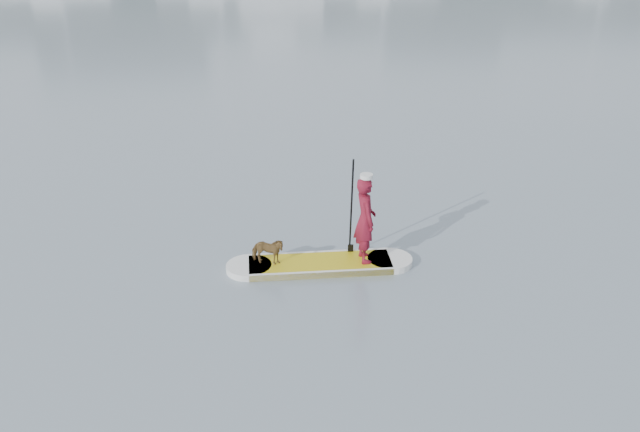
{
  "coord_description": "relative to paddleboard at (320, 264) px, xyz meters",
  "views": [
    {
      "loc": [
        2.79,
        -10.02,
        6.13
      ],
      "look_at": [
        3.54,
        0.98,
        1.0
      ],
      "focal_mm": 40.0,
      "sensor_mm": 36.0,
      "label": 1
    }
  ],
  "objects": [
    {
      "name": "paddler",
      "position": [
        0.78,
        0.02,
        0.83
      ],
      "size": [
        0.45,
        0.61,
        1.55
      ],
      "primitive_type": "imported",
      "rotation": [
        0.0,
        0.0,
        1.71
      ],
      "color": "maroon",
      "rests_on": "paddleboard"
    },
    {
      "name": "dog",
      "position": [
        -0.91,
        -0.03,
        0.31
      ],
      "size": [
        0.64,
        0.41,
        0.5
      ],
      "primitive_type": "imported",
      "rotation": [
        0.0,
        0.0,
        1.32
      ],
      "color": "#52381C",
      "rests_on": "paddleboard"
    },
    {
      "name": "paddleboard",
      "position": [
        0.0,
        0.0,
        0.0
      ],
      "size": [
        3.3,
        0.87,
        0.12
      ],
      "rotation": [
        0.0,
        0.0,
        0.03
      ],
      "color": "gold",
      "rests_on": "ground"
    },
    {
      "name": "paddle",
      "position": [
        0.58,
        0.33,
        0.74
      ],
      "size": [
        0.1,
        0.3,
        2.0
      ],
      "rotation": [
        0.0,
        0.0,
        0.03
      ],
      "color": "black",
      "rests_on": "ground"
    },
    {
      "name": "ground",
      "position": [
        -3.54,
        -0.98,
        -0.06
      ],
      "size": [
        140.0,
        140.0,
        0.0
      ],
      "primitive_type": "plane",
      "color": "slate",
      "rests_on": "ground"
    },
    {
      "name": "white_cap",
      "position": [
        0.78,
        0.02,
        1.64
      ],
      "size": [
        0.22,
        0.22,
        0.07
      ],
      "primitive_type": "cylinder",
      "color": "silver",
      "rests_on": "paddler"
    }
  ]
}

